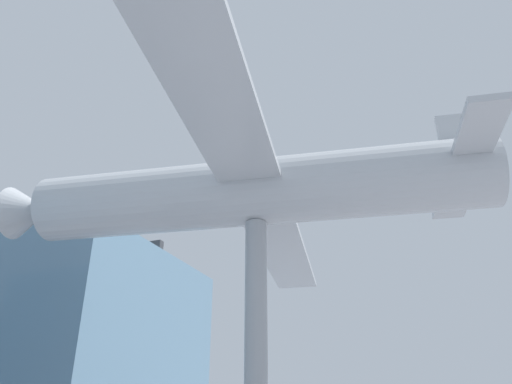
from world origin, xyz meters
name	(u,v)px	position (x,y,z in m)	size (l,w,h in m)	color
glass_pavilion_right	(64,361)	(8.43, 13.69, 5.12)	(10.97, 10.94, 10.82)	#60849E
support_pylon_central	(256,354)	(0.00, 0.00, 3.61)	(0.60, 0.60, 7.22)	#999EA3
suspended_airplane	(246,193)	(-0.06, 0.30, 8.22)	(20.66, 15.22, 2.92)	#B2B7BC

